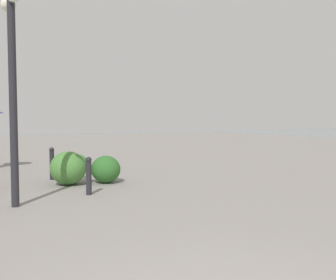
{
  "coord_description": "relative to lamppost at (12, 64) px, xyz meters",
  "views": [
    {
      "loc": [
        -1.93,
        1.65,
        1.62
      ],
      "look_at": [
        8.52,
        -4.25,
        0.94
      ],
      "focal_mm": 39.47,
      "sensor_mm": 36.0,
      "label": 1
    }
  ],
  "objects": [
    {
      "name": "shrub_low",
      "position": [
        1.62,
        -2.34,
        -2.26
      ],
      "size": [
        0.81,
        0.73,
        0.69
      ],
      "color": "#2D6628",
      "rests_on": "ground"
    },
    {
      "name": "shrub_round",
      "position": [
        1.82,
        -1.44,
        -2.2
      ],
      "size": [
        0.97,
        0.87,
        0.82
      ],
      "color": "#477F38",
      "rests_on": "ground"
    },
    {
      "name": "bollard_near",
      "position": [
        0.38,
        -1.51,
        -2.18
      ],
      "size": [
        0.13,
        0.13,
        0.82
      ],
      "color": "#232328",
      "rests_on": "ground"
    },
    {
      "name": "lamppost",
      "position": [
        0.0,
        0.0,
        0.0
      ],
      "size": [
        0.98,
        0.28,
        3.9
      ],
      "color": "#232328",
      "rests_on": "ground"
    },
    {
      "name": "shrub_wide",
      "position": [
        3.77,
        -2.22,
        -2.33
      ],
      "size": [
        0.65,
        0.58,
        0.55
      ],
      "color": "#387533",
      "rests_on": "ground"
    },
    {
      "name": "bollard_mid",
      "position": [
        2.79,
        -1.25,
        -2.16
      ],
      "size": [
        0.13,
        0.13,
        0.87
      ],
      "color": "#232328",
      "rests_on": "ground"
    }
  ]
}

